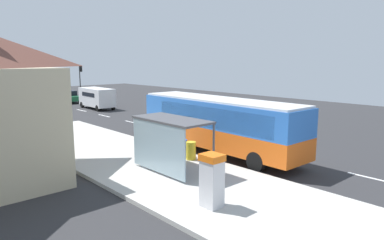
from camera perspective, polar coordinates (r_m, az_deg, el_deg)
ground_plane at (r=30.92m, az=-10.10°, el=-0.47°), size 56.00×92.00×0.04m
sidewalk_platform at (r=17.72m, az=-6.63°, el=-7.66°), size 6.20×30.00×0.18m
lane_stripe_seg_0 at (r=18.28m, az=27.25°, el=-8.43°), size 0.16×2.20×0.01m
lane_stripe_seg_1 at (r=20.41m, az=13.96°, el=-5.79°), size 0.16×2.20×0.01m
lane_stripe_seg_2 at (r=23.44m, az=3.73°, el=-3.52°), size 0.16×2.20×0.01m
lane_stripe_seg_3 at (r=27.05m, az=-3.94°, el=-1.74°), size 0.16×2.20×0.01m
lane_stripe_seg_4 at (r=31.05m, az=-9.71°, el=-0.37°), size 0.16×2.20×0.01m
lane_stripe_seg_5 at (r=35.31m, az=-14.13°, el=0.68°), size 0.16×2.20×0.01m
lane_stripe_seg_6 at (r=39.74m, az=-17.58°, el=1.50°), size 0.16×2.20×0.01m
lane_stripe_seg_7 at (r=44.29m, az=-20.33°, el=2.15°), size 0.16×2.20×0.01m
bus at (r=20.26m, az=4.22°, el=-0.32°), size 2.76×11.06×3.21m
white_van at (r=40.56m, az=-15.27°, el=3.67°), size 2.18×5.27×2.30m
sedan_near at (r=47.84m, az=-19.54°, el=3.66°), size 1.99×4.47×1.52m
sedan_far at (r=55.93m, az=-23.07°, el=4.23°), size 2.06×4.50×1.52m
ticket_machine at (r=12.57m, az=3.26°, el=-9.77°), size 0.66×0.76×1.94m
recycling_bin_yellow at (r=18.51m, az=-0.17°, el=-5.02°), size 0.52×0.52×0.95m
recycling_bin_blue at (r=19.01m, az=-1.59°, el=-4.62°), size 0.52×0.52×0.95m
recycling_bin_green at (r=19.53m, az=-2.94°, el=-4.25°), size 0.52×0.52×0.95m
traffic_light_near_side at (r=51.70m, az=-17.72°, el=6.78°), size 0.49×0.28×4.70m
traffic_light_far_side at (r=49.48m, az=-27.22°, el=6.06°), size 0.49×0.28×4.70m
traffic_light_median at (r=51.27m, az=-23.69°, el=6.49°), size 0.49×0.28×4.83m
bus_shelter at (r=16.21m, az=-4.14°, el=-1.92°), size 1.80×4.00×2.50m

